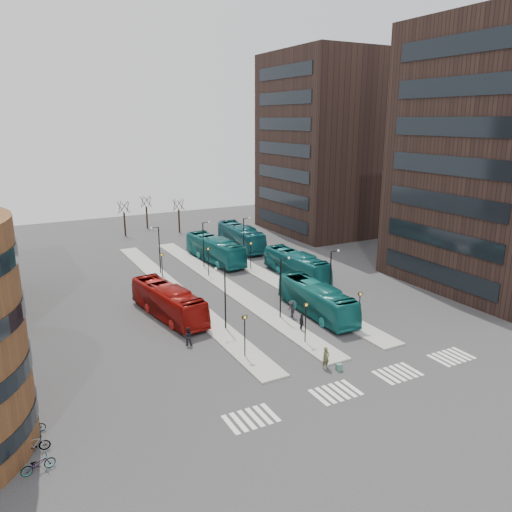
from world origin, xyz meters
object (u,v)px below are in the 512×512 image
commuter_a (188,336)px  bicycle_mid (35,444)px  teal_bus_d (241,237)px  commuter_b (302,323)px  teal_bus_c (296,265)px  bicycle_near (38,464)px  bicycle_far (32,426)px  teal_bus_b (215,249)px  teal_bus_a (317,299)px  commuter_c (292,309)px  traveller (326,358)px  red_bus (168,302)px  suitcase (339,367)px

commuter_a → bicycle_mid: (-13.27, -9.55, -0.32)m
teal_bus_d → commuter_b: size_ratio=7.41×
commuter_a → teal_bus_c: bearing=-126.1°
teal_bus_c → bicycle_near: (-32.32, -23.69, -1.11)m
bicycle_mid → bicycle_far: size_ratio=1.06×
commuter_a → teal_bus_b: bearing=-97.4°
teal_bus_b → commuter_a: 26.85m
teal_bus_a → bicycle_near: (-27.40, -12.14, -1.12)m
commuter_c → bicycle_mid: commuter_c is taller
traveller → bicycle_near: 21.58m
teal_bus_a → commuter_b: 4.73m
red_bus → commuter_a: red_bus is taller
teal_bus_d → commuter_c: 28.64m
traveller → bicycle_near: bearing=-179.3°
teal_bus_a → teal_bus_c: (4.91, 11.54, -0.01)m
suitcase → teal_bus_c: teal_bus_c is taller
teal_bus_c → teal_bus_a: bearing=-114.4°
commuter_a → suitcase: bearing=153.1°
teal_bus_d → commuter_c: teal_bus_d is taller
suitcase → bicycle_near: bearing=-166.0°
traveller → commuter_a: 12.33m
teal_bus_b → commuter_b: (-2.39, -25.78, -0.89)m
teal_bus_b → bicycle_mid: bearing=-133.2°
teal_bus_b → teal_bus_a: bearing=-91.7°
traveller → bicycle_mid: 21.47m
teal_bus_b → suitcase: bearing=-101.5°
suitcase → teal_bus_a: size_ratio=0.05×
teal_bus_d → commuter_a: bearing=-120.5°
teal_bus_a → commuter_c: size_ratio=6.56×
traveller → bicycle_near: (-21.46, -2.27, -0.43)m
commuter_a → bicycle_near: commuter_a is taller
teal_bus_c → teal_bus_d: bearing=87.3°
teal_bus_b → traveller: size_ratio=6.78×
commuter_a → bicycle_far: commuter_a is taller
traveller → bicycle_mid: traveller is taller
red_bus → teal_bus_c: red_bus is taller
commuter_c → red_bus: bearing=-115.6°
traveller → bicycle_far: bearing=169.6°
teal_bus_b → teal_bus_d: 8.32m
red_bus → traveller: size_ratio=6.35×
teal_bus_b → commuter_c: (-1.39, -22.40, -0.86)m
suitcase → teal_bus_d: 40.06m
commuter_a → commuter_b: 10.70m
suitcase → commuter_b: (1.52, 7.76, 0.57)m
commuter_a → commuter_b: bearing=-170.8°
commuter_c → bicycle_far: commuter_c is taller
red_bus → commuter_c: size_ratio=6.65×
commuter_a → bicycle_near: bearing=62.1°
traveller → bicycle_far: traveller is taller
bicycle_mid → commuter_b: bearing=-68.4°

